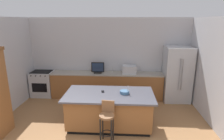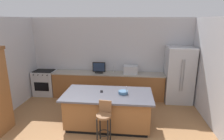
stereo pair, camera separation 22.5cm
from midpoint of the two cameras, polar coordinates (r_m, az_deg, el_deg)
wall_back at (r=6.91m, az=0.51°, el=3.94°), size 6.23×0.12×2.82m
wall_right at (r=5.30m, az=31.12°, el=-1.74°), size 0.12×4.72×2.82m
counter_back at (r=6.81m, az=-0.29°, el=-4.56°), size 3.94×0.62×0.91m
kitchen_island at (r=5.04m, az=0.05°, el=-11.82°), size 2.27×1.18×0.91m
refrigerator at (r=6.76m, az=20.47°, el=-1.38°), size 0.88×0.82×1.88m
range_oven at (r=7.43m, az=-18.77°, el=-3.64°), size 0.77×0.63×0.93m
microwave at (r=6.60m, az=6.60°, el=0.08°), size 0.48×0.36×0.28m
tv_monitor at (r=6.61m, az=-2.98°, el=0.58°), size 0.45×0.16×0.39m
sink_faucet_back at (r=6.72m, az=1.40°, el=0.28°), size 0.02×0.02×0.24m
sink_faucet_island at (r=4.79m, az=5.75°, el=-6.12°), size 0.02×0.02×0.22m
bar_stool_center at (r=4.35m, az=-0.88°, el=-14.53°), size 0.34×0.35×0.98m
fruit_bowl at (r=4.85m, az=4.71°, el=-6.75°), size 0.24×0.24×0.08m
cell_phone at (r=4.98m, az=-1.84°, el=-6.52°), size 0.10×0.16×0.01m
tv_remote at (r=5.01m, az=4.30°, el=-6.35°), size 0.08×0.18×0.02m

